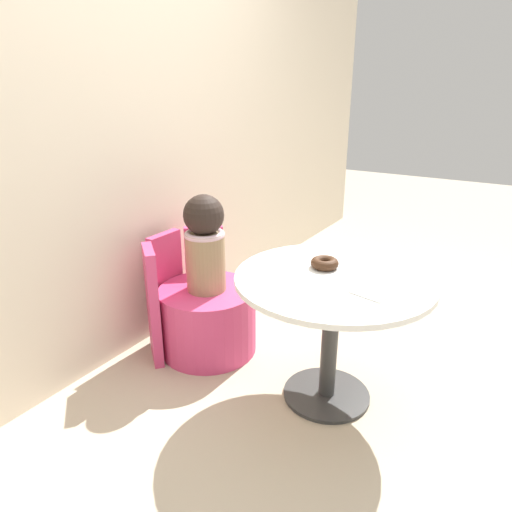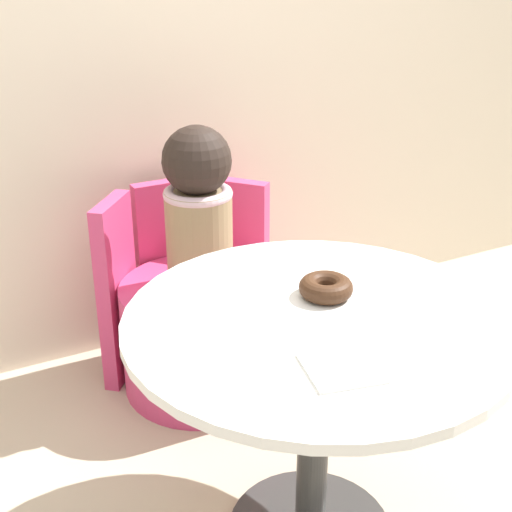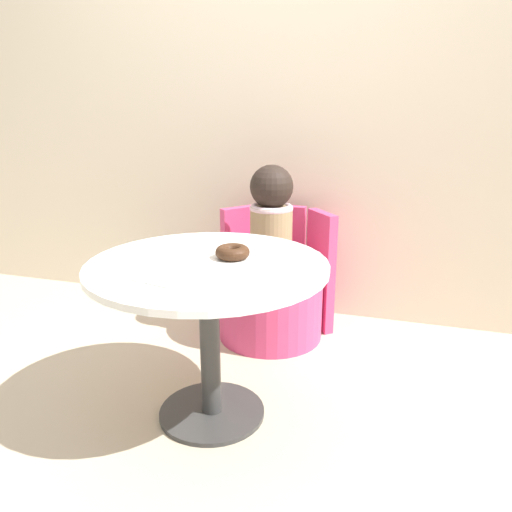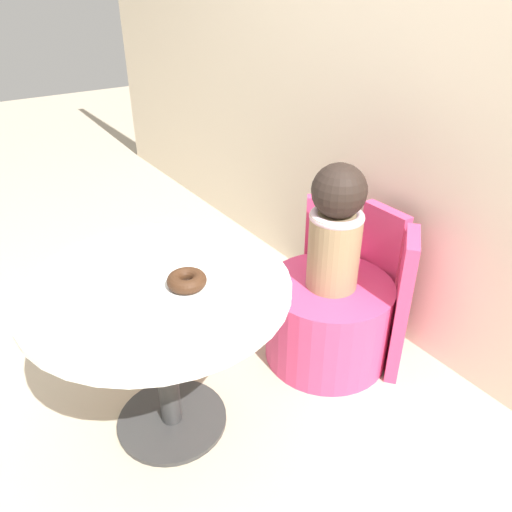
{
  "view_description": "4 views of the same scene",
  "coord_description": "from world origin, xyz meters",
  "px_view_note": "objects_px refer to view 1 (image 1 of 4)",
  "views": [
    {
      "loc": [
        -1.71,
        -0.7,
        1.41
      ],
      "look_at": [
        0.04,
        0.4,
        0.63
      ],
      "focal_mm": 32.0,
      "sensor_mm": 36.0,
      "label": 1
    },
    {
      "loc": [
        -0.75,
        -1.17,
        1.39
      ],
      "look_at": [
        0.06,
        0.37,
        0.61
      ],
      "focal_mm": 50.0,
      "sensor_mm": 36.0,
      "label": 2
    },
    {
      "loc": [
        0.67,
        -1.59,
        1.17
      ],
      "look_at": [
        0.09,
        0.33,
        0.55
      ],
      "focal_mm": 35.0,
      "sensor_mm": 36.0,
      "label": 3
    },
    {
      "loc": [
        1.29,
        -0.51,
        1.5
      ],
      "look_at": [
        0.04,
        0.35,
        0.62
      ],
      "focal_mm": 35.0,
      "sensor_mm": 36.0,
      "label": 4
    }
  ],
  "objects_px": {
    "donut": "(325,263)",
    "tub_chair": "(208,319)",
    "round_table": "(332,302)",
    "child_figure": "(205,243)"
  },
  "relations": [
    {
      "from": "donut",
      "to": "tub_chair",
      "type": "bearing_deg",
      "value": 92.86
    },
    {
      "from": "round_table",
      "to": "donut",
      "type": "bearing_deg",
      "value": 47.94
    },
    {
      "from": "child_figure",
      "to": "donut",
      "type": "distance_m",
      "value": 0.66
    },
    {
      "from": "tub_chair",
      "to": "round_table",
      "type": "bearing_deg",
      "value": -92.73
    },
    {
      "from": "tub_chair",
      "to": "child_figure",
      "type": "relative_size",
      "value": 1.02
    },
    {
      "from": "tub_chair",
      "to": "donut",
      "type": "distance_m",
      "value": 0.81
    },
    {
      "from": "tub_chair",
      "to": "child_figure",
      "type": "xyz_separation_m",
      "value": [
        -0.0,
        0.0,
        0.45
      ]
    },
    {
      "from": "child_figure",
      "to": "donut",
      "type": "height_order",
      "value": "child_figure"
    },
    {
      "from": "round_table",
      "to": "tub_chair",
      "type": "height_order",
      "value": "round_table"
    },
    {
      "from": "round_table",
      "to": "donut",
      "type": "distance_m",
      "value": 0.18
    }
  ]
}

